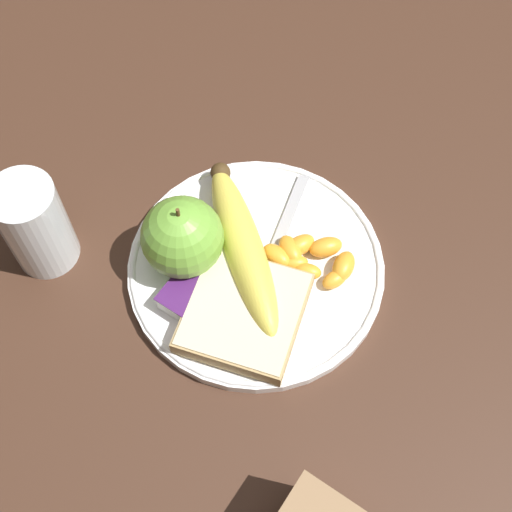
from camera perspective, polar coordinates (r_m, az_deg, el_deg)
ground_plane at (r=0.73m, az=0.00°, el=-1.21°), size 3.00×3.00×0.00m
plate at (r=0.72m, az=0.00°, el=-0.92°), size 0.26×0.26×0.01m
juice_glass at (r=0.73m, az=-17.19°, el=2.25°), size 0.06×0.06×0.11m
apple at (r=0.69m, az=-5.91°, el=1.49°), size 0.08×0.08×0.09m
banana at (r=0.71m, az=-0.95°, el=0.95°), size 0.16×0.18×0.04m
bread_slice at (r=0.69m, az=-0.96°, el=-4.58°), size 0.14×0.14×0.02m
fork at (r=0.72m, az=0.70°, el=-0.63°), size 0.19×0.07×0.00m
jam_packet at (r=0.70m, az=-5.54°, el=-3.12°), size 0.05×0.04×0.02m
orange_segment_0 at (r=0.72m, az=7.01°, el=-0.83°), size 0.04×0.03×0.02m
orange_segment_1 at (r=0.71m, az=4.17°, el=-1.24°), size 0.03×0.03×0.02m
orange_segment_2 at (r=0.72m, az=2.76°, el=0.51°), size 0.04×0.04×0.02m
orange_segment_3 at (r=0.72m, az=3.54°, el=0.87°), size 0.04×0.03×0.02m
orange_segment_4 at (r=0.70m, az=3.71°, el=-2.19°), size 0.03×0.03×0.02m
orange_segment_5 at (r=0.72m, az=3.17°, el=-0.56°), size 0.03×0.03×0.01m
orange_segment_6 at (r=0.72m, az=1.67°, el=0.01°), size 0.02×0.04×0.02m
orange_segment_7 at (r=0.72m, az=5.60°, el=0.71°), size 0.04×0.04×0.02m
orange_segment_8 at (r=0.71m, az=6.31°, el=-1.87°), size 0.03×0.03×0.02m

